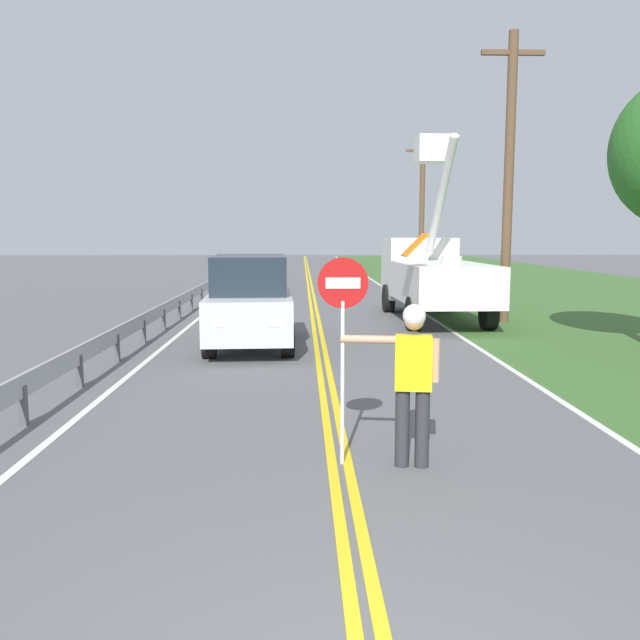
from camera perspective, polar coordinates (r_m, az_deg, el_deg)
centerline_yellow_left at (r=23.00m, az=-0.77°, el=1.00°), size 0.11×110.00×0.01m
centerline_yellow_right at (r=23.01m, az=-0.32°, el=1.00°), size 0.11×110.00×0.01m
edge_line_right at (r=23.35m, az=8.33°, el=1.02°), size 0.12×110.00×0.01m
edge_line_left at (r=23.22m, az=-9.46°, el=0.96°), size 0.12×110.00×0.01m
flagger_worker at (r=7.34m, az=7.98°, el=-4.70°), size 1.08×0.30×1.83m
stop_sign_paddle at (r=7.25m, az=1.98°, el=0.53°), size 0.56×0.04×2.33m
utility_bucket_truck at (r=20.52m, az=9.59°, el=4.07°), size 2.67×6.86×5.56m
oncoming_suv_nearest at (r=15.24m, az=-6.06°, el=1.67°), size 2.08×4.68×2.10m
utility_pole_near at (r=20.16m, az=16.01°, el=12.06°), size 1.80×0.28×8.25m
utility_pole_mid at (r=36.10m, az=8.81°, el=9.53°), size 1.80×0.28×7.57m
guardrail_left_shoulder at (r=19.55m, az=-12.74°, el=1.19°), size 0.10×32.00×0.71m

